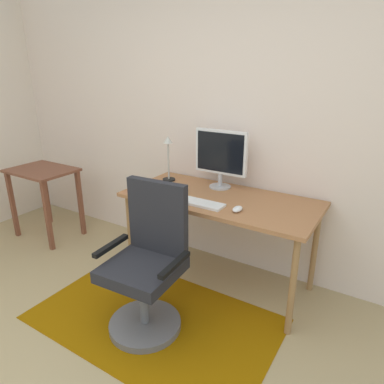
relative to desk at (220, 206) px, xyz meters
The scene contains 11 objects.
wall_back 0.76m from the desk, 109.25° to the left, with size 6.00×0.10×2.60m, color silver.
area_rug 0.96m from the desk, 103.91° to the right, with size 1.70×1.04×0.01m, color #875303.
desk is the anchor object (origin of this frame).
monitor 0.42m from the desk, 118.09° to the left, with size 0.45×0.18×0.48m.
keyboard 0.24m from the desk, 113.79° to the right, with size 0.43×0.13×0.02m, color white.
computer_mouse 0.31m from the desk, 38.43° to the right, with size 0.06×0.10×0.03m, color white.
coffee_cup 0.71m from the desk, 159.08° to the right, with size 0.09×0.09×0.09m, color maroon.
cell_phone 0.51m from the desk, behind, with size 0.07×0.14×0.01m, color black.
desk_lamp 0.68m from the desk, 166.78° to the left, with size 0.11×0.11×0.40m.
office_chair 0.76m from the desk, 103.43° to the right, with size 0.56×0.49×1.01m.
side_table 1.94m from the desk, behind, with size 0.65×0.48×0.73m.
Camera 1 is at (1.28, -0.45, 1.69)m, focal length 32.32 mm.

